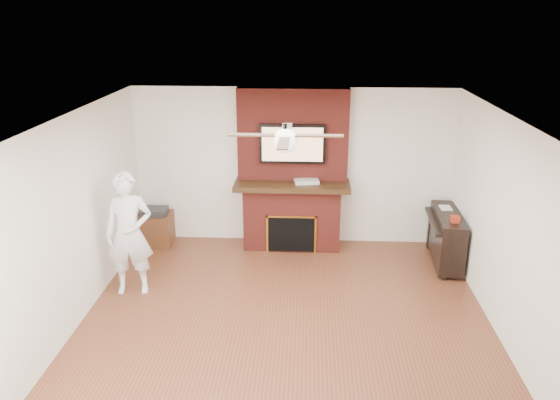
# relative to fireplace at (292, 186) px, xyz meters

# --- Properties ---
(room_shell) EXTENTS (5.36, 5.86, 2.86)m
(room_shell) POSITION_rel_fireplace_xyz_m (0.00, -2.55, 0.25)
(room_shell) COLOR #5B2E1A
(room_shell) RESTS_ON ground
(fireplace) EXTENTS (1.78, 0.64, 2.50)m
(fireplace) POSITION_rel_fireplace_xyz_m (0.00, 0.00, 0.00)
(fireplace) COLOR maroon
(fireplace) RESTS_ON ground
(tv) EXTENTS (1.00, 0.08, 0.60)m
(tv) POSITION_rel_fireplace_xyz_m (0.00, -0.05, 0.68)
(tv) COLOR black
(tv) RESTS_ON fireplace
(ceiling_fan) EXTENTS (1.21, 1.21, 0.31)m
(ceiling_fan) POSITION_rel_fireplace_xyz_m (-0.00, -2.55, 1.34)
(ceiling_fan) COLOR black
(ceiling_fan) RESTS_ON room_shell
(person) EXTENTS (0.67, 0.50, 1.68)m
(person) POSITION_rel_fireplace_xyz_m (-2.08, -1.65, -0.15)
(person) COLOR white
(person) RESTS_ON ground
(side_table) EXTENTS (0.55, 0.55, 0.60)m
(side_table) POSITION_rel_fireplace_xyz_m (-2.20, -0.07, -0.72)
(side_table) COLOR #4F2C16
(side_table) RESTS_ON ground
(piano) EXTENTS (0.52, 1.22, 0.88)m
(piano) POSITION_rel_fireplace_xyz_m (2.31, -0.55, -0.57)
(piano) COLOR black
(piano) RESTS_ON ground
(cable_box) EXTENTS (0.40, 0.27, 0.05)m
(cable_box) POSITION_rel_fireplace_xyz_m (0.22, -0.10, 0.11)
(cable_box) COLOR silver
(cable_box) RESTS_ON fireplace
(candle_green) EXTENTS (0.07, 0.07, 0.10)m
(candle_green) POSITION_rel_fireplace_xyz_m (-0.11, -0.19, -0.95)
(candle_green) COLOR #2E6D2B
(candle_green) RESTS_ON ground
(candle_cream) EXTENTS (0.08, 0.08, 0.10)m
(candle_cream) POSITION_rel_fireplace_xyz_m (0.07, -0.24, -0.94)
(candle_cream) COLOR beige
(candle_cream) RESTS_ON ground
(candle_blue) EXTENTS (0.06, 0.06, 0.09)m
(candle_blue) POSITION_rel_fireplace_xyz_m (0.13, -0.26, -0.95)
(candle_blue) COLOR teal
(candle_blue) RESTS_ON ground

